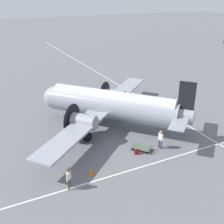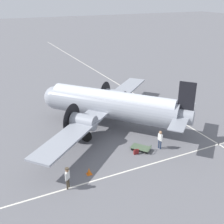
% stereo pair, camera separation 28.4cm
% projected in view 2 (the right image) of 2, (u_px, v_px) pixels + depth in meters
% --- Properties ---
extents(ground_plane, '(300.00, 300.00, 0.00)m').
position_uv_depth(ground_plane, '(112.00, 127.00, 31.43)').
color(ground_plane, slate).
extents(apron_line_eastwest, '(120.00, 0.16, 0.01)m').
position_uv_depth(apron_line_eastwest, '(152.00, 164.00, 24.69)').
color(apron_line_eastwest, silver).
rests_on(apron_line_eastwest, ground_plane).
extents(apron_line_northsouth, '(0.16, 120.00, 0.01)m').
position_uv_depth(apron_line_northsouth, '(169.00, 114.00, 34.57)').
color(apron_line_northsouth, silver).
rests_on(apron_line_northsouth, ground_plane).
extents(airliner_main, '(19.46, 18.21, 6.17)m').
position_uv_depth(airliner_main, '(108.00, 104.00, 30.56)').
color(airliner_main, '#9399A3').
rests_on(airliner_main, ground_plane).
extents(crew_foreground, '(0.47, 0.47, 1.83)m').
position_uv_depth(crew_foreground, '(67.00, 176.00, 21.17)').
color(crew_foreground, '#473D2D').
rests_on(crew_foreground, ground_plane).
extents(passenger_boarding, '(0.30, 0.64, 1.87)m').
position_uv_depth(passenger_boarding, '(160.00, 138.00, 26.66)').
color(passenger_boarding, navy).
rests_on(passenger_boarding, ground_plane).
extents(suitcase_near_door, '(0.50, 0.15, 0.50)m').
position_uv_depth(suitcase_near_door, '(136.00, 152.00, 26.08)').
color(suitcase_near_door, maroon).
rests_on(suitcase_near_door, ground_plane).
extents(baggage_cart, '(1.95, 2.09, 0.56)m').
position_uv_depth(baggage_cart, '(141.00, 148.00, 26.68)').
color(baggage_cart, '#4C6047').
rests_on(baggage_cart, ground_plane).
extents(traffic_cone, '(0.45, 0.45, 0.59)m').
position_uv_depth(traffic_cone, '(89.00, 171.00, 23.16)').
color(traffic_cone, orange).
rests_on(traffic_cone, ground_plane).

